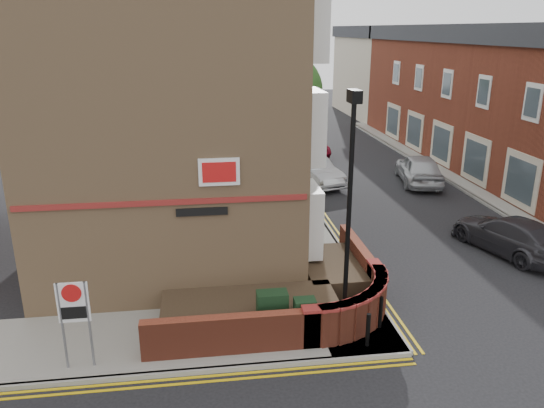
{
  "coord_description": "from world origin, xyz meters",
  "views": [
    {
      "loc": [
        -1.97,
        -10.77,
        7.75
      ],
      "look_at": [
        0.07,
        4.0,
        2.81
      ],
      "focal_mm": 35.0,
      "sensor_mm": 36.0,
      "label": 1
    }
  ],
  "objects_px": {
    "zone_sign": "(74,309)",
    "lamppost": "(349,216)",
    "silver_car_near": "(312,170)",
    "utility_cabinet_large": "(272,313)"
  },
  "relations": [
    {
      "from": "lamppost",
      "to": "silver_car_near",
      "type": "bearing_deg",
      "value": 81.39
    },
    {
      "from": "zone_sign",
      "to": "silver_car_near",
      "type": "bearing_deg",
      "value": 59.72
    },
    {
      "from": "zone_sign",
      "to": "lamppost",
      "type": "bearing_deg",
      "value": 6.07
    },
    {
      "from": "lamppost",
      "to": "utility_cabinet_large",
      "type": "xyz_separation_m",
      "value": [
        -1.9,
        0.1,
        -2.62
      ]
    },
    {
      "from": "lamppost",
      "to": "utility_cabinet_large",
      "type": "height_order",
      "value": "lamppost"
    },
    {
      "from": "lamppost",
      "to": "silver_car_near",
      "type": "xyz_separation_m",
      "value": [
        2.17,
        14.31,
        -2.6
      ]
    },
    {
      "from": "lamppost",
      "to": "utility_cabinet_large",
      "type": "distance_m",
      "value": 3.24
    },
    {
      "from": "utility_cabinet_large",
      "to": "zone_sign",
      "type": "xyz_separation_m",
      "value": [
        -4.7,
        -0.8,
        0.92
      ]
    },
    {
      "from": "lamppost",
      "to": "zone_sign",
      "type": "distance_m",
      "value": 6.85
    },
    {
      "from": "lamppost",
      "to": "utility_cabinet_large",
      "type": "relative_size",
      "value": 5.25
    }
  ]
}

